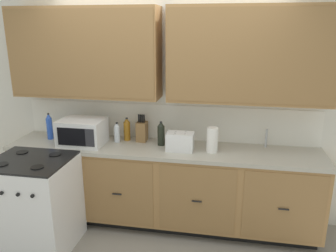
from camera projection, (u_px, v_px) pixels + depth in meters
ground_plane at (157, 238)px, 3.61m from camera, size 8.37×8.37×0.00m
wall_unit at (165, 76)px, 3.61m from camera, size 4.55×0.40×2.46m
counter_run at (162, 185)px, 3.76m from camera, size 3.38×0.64×0.92m
stove_range at (35, 204)px, 3.37m from camera, size 0.76×0.68×0.95m
microwave at (82, 132)px, 3.69m from camera, size 0.48×0.37×0.28m
toaster at (180, 141)px, 3.52m from camera, size 0.28×0.18×0.19m
knife_block at (142, 131)px, 3.81m from camera, size 0.11×0.14×0.31m
sink_faucet at (266, 138)px, 3.61m from camera, size 0.02×0.02×0.20m
paper_towel_roll at (212, 140)px, 3.47m from camera, size 0.12×0.12×0.26m
bottle_dark at (161, 134)px, 3.67m from camera, size 0.08×0.08×0.27m
bottle_amber at (127, 129)px, 3.83m from camera, size 0.07×0.07×0.26m
bottle_blue at (49, 126)px, 3.86m from camera, size 0.07×0.07×0.31m
bottle_clear at (117, 132)px, 3.78m from camera, size 0.07×0.07×0.23m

